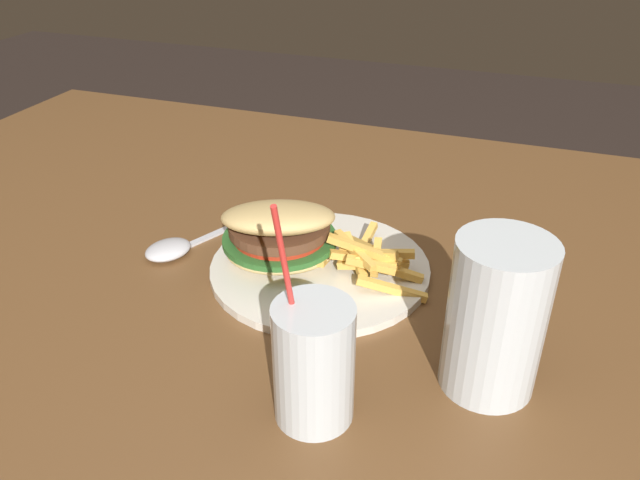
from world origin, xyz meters
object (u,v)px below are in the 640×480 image
(meal_plate_near, at_px, (298,246))
(spoon, at_px, (173,248))
(beer_glass, at_px, (495,320))
(juice_glass, at_px, (314,368))

(meal_plate_near, height_order, spoon, meal_plate_near)
(beer_glass, xyz_separation_m, spoon, (0.40, -0.10, -0.07))
(beer_glass, distance_m, juice_glass, 0.17)
(beer_glass, relative_size, spoon, 0.82)
(spoon, bearing_deg, meal_plate_near, 121.56)
(meal_plate_near, height_order, juice_glass, juice_glass)
(meal_plate_near, relative_size, beer_glass, 1.81)
(meal_plate_near, distance_m, beer_glass, 0.27)
(meal_plate_near, distance_m, spoon, 0.17)
(beer_glass, distance_m, spoon, 0.42)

